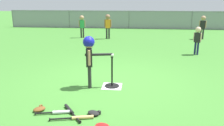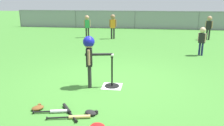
{
  "view_description": "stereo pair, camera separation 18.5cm",
  "coord_description": "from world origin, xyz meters",
  "px_view_note": "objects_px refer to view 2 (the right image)",
  "views": [
    {
      "loc": [
        0.58,
        -5.14,
        1.93
      ],
      "look_at": [
        0.04,
        -0.2,
        0.55
      ],
      "focal_mm": 37.54,
      "sensor_mm": 36.0,
      "label": 1
    },
    {
      "loc": [
        0.76,
        -5.12,
        1.93
      ],
      "look_at": [
        0.04,
        -0.2,
        0.55
      ],
      "focal_mm": 37.54,
      "sensor_mm": 36.0,
      "label": 2
    }
  ],
  "objects_px": {
    "baseball_on_tee": "(112,55)",
    "glove_by_plate": "(91,113)",
    "spare_bat_black": "(68,110)",
    "glove_tossed_aside": "(98,126)",
    "spare_bat_wood": "(75,117)",
    "fielder_near_left": "(113,23)",
    "spare_bat_silver": "(55,111)",
    "fielder_deep_center": "(87,23)",
    "glove_near_bats": "(38,108)",
    "fielder_deep_right": "(209,25)",
    "batter_child": "(89,51)",
    "fielder_deep_left": "(202,37)",
    "batting_tee": "(112,82)"
  },
  "relations": [
    {
      "from": "fielder_deep_center",
      "to": "spare_bat_silver",
      "type": "distance_m",
      "value": 8.14
    },
    {
      "from": "batting_tee",
      "to": "fielder_deep_center",
      "type": "distance_m",
      "value": 6.97
    },
    {
      "from": "baseball_on_tee",
      "to": "fielder_deep_right",
      "type": "bearing_deg",
      "value": 61.69
    },
    {
      "from": "fielder_deep_left",
      "to": "spare_bat_wood",
      "type": "xyz_separation_m",
      "value": [
        -3.02,
        -4.95,
        -0.6
      ]
    },
    {
      "from": "spare_bat_silver",
      "to": "batter_child",
      "type": "bearing_deg",
      "value": 76.53
    },
    {
      "from": "fielder_deep_right",
      "to": "fielder_deep_left",
      "type": "height_order",
      "value": "fielder_deep_right"
    },
    {
      "from": "fielder_near_left",
      "to": "spare_bat_black",
      "type": "relative_size",
      "value": 1.98
    },
    {
      "from": "fielder_deep_right",
      "to": "glove_near_bats",
      "type": "distance_m",
      "value": 9.45
    },
    {
      "from": "spare_bat_black",
      "to": "glove_tossed_aside",
      "type": "distance_m",
      "value": 0.78
    },
    {
      "from": "fielder_deep_center",
      "to": "glove_by_plate",
      "type": "height_order",
      "value": "fielder_deep_center"
    },
    {
      "from": "batting_tee",
      "to": "glove_by_plate",
      "type": "distance_m",
      "value": 1.38
    },
    {
      "from": "spare_bat_wood",
      "to": "glove_tossed_aside",
      "type": "bearing_deg",
      "value": -27.97
    },
    {
      "from": "fielder_deep_left",
      "to": "spare_bat_black",
      "type": "xyz_separation_m",
      "value": [
        -3.21,
        -4.73,
        -0.6
      ]
    },
    {
      "from": "baseball_on_tee",
      "to": "fielder_deep_right",
      "type": "distance_m",
      "value": 7.7
    },
    {
      "from": "batter_child",
      "to": "glove_near_bats",
      "type": "relative_size",
      "value": 4.26
    },
    {
      "from": "batter_child",
      "to": "spare_bat_black",
      "type": "bearing_deg",
      "value": -95.06
    },
    {
      "from": "glove_by_plate",
      "to": "glove_tossed_aside",
      "type": "distance_m",
      "value": 0.45
    },
    {
      "from": "baseball_on_tee",
      "to": "glove_by_plate",
      "type": "relative_size",
      "value": 0.27
    },
    {
      "from": "spare_bat_silver",
      "to": "glove_by_plate",
      "type": "height_order",
      "value": "glove_by_plate"
    },
    {
      "from": "spare_bat_wood",
      "to": "spare_bat_black",
      "type": "relative_size",
      "value": 1.19
    },
    {
      "from": "fielder_deep_left",
      "to": "spare_bat_black",
      "type": "height_order",
      "value": "fielder_deep_left"
    },
    {
      "from": "fielder_near_left",
      "to": "spare_bat_silver",
      "type": "distance_m",
      "value": 7.83
    },
    {
      "from": "fielder_deep_right",
      "to": "glove_by_plate",
      "type": "distance_m",
      "value": 9.03
    },
    {
      "from": "fielder_deep_right",
      "to": "fielder_deep_center",
      "type": "distance_m",
      "value": 5.88
    },
    {
      "from": "fielder_deep_left",
      "to": "fielder_deep_center",
      "type": "bearing_deg",
      "value": 146.76
    },
    {
      "from": "spare_bat_silver",
      "to": "spare_bat_black",
      "type": "bearing_deg",
      "value": 21.43
    },
    {
      "from": "fielder_deep_left",
      "to": "glove_by_plate",
      "type": "height_order",
      "value": "fielder_deep_left"
    },
    {
      "from": "fielder_deep_right",
      "to": "fielder_deep_center",
      "type": "bearing_deg",
      "value": -178.08
    },
    {
      "from": "batter_child",
      "to": "fielder_deep_center",
      "type": "bearing_deg",
      "value": 104.62
    },
    {
      "from": "glove_by_plate",
      "to": "glove_tossed_aside",
      "type": "height_order",
      "value": "same"
    },
    {
      "from": "baseball_on_tee",
      "to": "spare_bat_black",
      "type": "xyz_separation_m",
      "value": [
        -0.59,
        -1.32,
        -0.7
      ]
    },
    {
      "from": "fielder_near_left",
      "to": "glove_near_bats",
      "type": "relative_size",
      "value": 4.37
    },
    {
      "from": "glove_tossed_aside",
      "to": "fielder_deep_right",
      "type": "bearing_deg",
      "value": 67.11
    },
    {
      "from": "spare_bat_wood",
      "to": "glove_tossed_aside",
      "type": "distance_m",
      "value": 0.49
    },
    {
      "from": "fielder_deep_center",
      "to": "glove_near_bats",
      "type": "xyz_separation_m",
      "value": [
        1.07,
        -7.91,
        -0.68
      ]
    },
    {
      "from": "batter_child",
      "to": "fielder_deep_center",
      "type": "distance_m",
      "value": 6.9
    },
    {
      "from": "fielder_deep_left",
      "to": "fielder_deep_center",
      "type": "xyz_separation_m",
      "value": [
        -4.85,
        3.18,
        0.08
      ]
    },
    {
      "from": "fielder_deep_right",
      "to": "fielder_near_left",
      "type": "bearing_deg",
      "value": -175.19
    },
    {
      "from": "fielder_deep_center",
      "to": "fielder_deep_left",
      "type": "bearing_deg",
      "value": -33.24
    },
    {
      "from": "fielder_deep_left",
      "to": "spare_bat_wood",
      "type": "relative_size",
      "value": 1.38
    },
    {
      "from": "fielder_near_left",
      "to": "spare_bat_silver",
      "type": "bearing_deg",
      "value": -89.23
    },
    {
      "from": "batter_child",
      "to": "spare_bat_silver",
      "type": "distance_m",
      "value": 1.56
    },
    {
      "from": "baseball_on_tee",
      "to": "spare_bat_silver",
      "type": "height_order",
      "value": "baseball_on_tee"
    },
    {
      "from": "spare_bat_wood",
      "to": "batter_child",
      "type": "bearing_deg",
      "value": 93.48
    },
    {
      "from": "glove_by_plate",
      "to": "glove_near_bats",
      "type": "xyz_separation_m",
      "value": [
        -0.99,
        0.04,
        0.0
      ]
    },
    {
      "from": "fielder_deep_right",
      "to": "glove_tossed_aside",
      "type": "height_order",
      "value": "fielder_deep_right"
    },
    {
      "from": "spare_bat_wood",
      "to": "fielder_deep_right",
      "type": "bearing_deg",
      "value": 64.09
    },
    {
      "from": "fielder_deep_left",
      "to": "glove_near_bats",
      "type": "height_order",
      "value": "fielder_deep_left"
    },
    {
      "from": "fielder_deep_center",
      "to": "glove_tossed_aside",
      "type": "xyz_separation_m",
      "value": [
        2.26,
        -8.36,
        -0.68
      ]
    },
    {
      "from": "fielder_deep_center",
      "to": "spare_bat_wood",
      "type": "distance_m",
      "value": 8.36
    }
  ]
}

